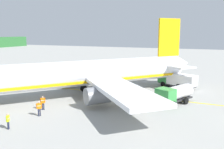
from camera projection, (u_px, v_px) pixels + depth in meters
The scene contains 8 objects.
airliner_foreground at pixel (83, 74), 36.33m from camera, with size 34.04×30.14×11.90m.
service_truck_fuel at pixel (175, 94), 32.56m from camera, with size 6.31×4.43×2.40m.
service_truck_catering at pixel (177, 79), 42.33m from camera, with size 4.43×6.95×2.42m.
cargo_container_near at pixel (133, 99), 31.33m from camera, with size 2.14×2.14×2.09m.
crew_marshaller at pixel (43, 102), 30.11m from camera, with size 0.44×0.54×1.75m.
crew_loader_left at pixel (8, 120), 24.09m from camera, with size 0.56×0.42×1.64m.
crew_loader_right at pixel (39, 107), 27.87m from camera, with size 0.48×0.48×1.77m.
apron_guide_line at pixel (119, 94), 37.81m from camera, with size 0.30×60.00×0.01m, color yellow.
Camera 1 is at (-27.52, 4.29, 9.53)m, focal length 38.97 mm.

